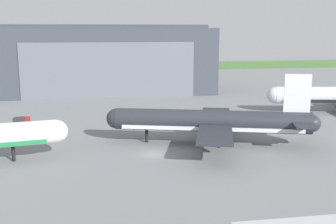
{
  "coord_description": "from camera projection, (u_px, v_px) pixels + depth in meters",
  "views": [
    {
      "loc": [
        -9.06,
        -68.2,
        20.8
      ],
      "look_at": [
        5.15,
        15.45,
        4.27
      ],
      "focal_mm": 44.81,
      "sensor_mm": 36.0,
      "label": 1
    }
  ],
  "objects": [
    {
      "name": "ground_plane",
      "position": [
        153.0,
        155.0,
        71.46
      ],
      "size": [
        440.0,
        440.0,
        0.0
      ],
      "primitive_type": "plane",
      "color": "slate"
    },
    {
      "name": "grass_field_strip",
      "position": [
        112.0,
        67.0,
        244.93
      ],
      "size": [
        440.0,
        56.0,
        0.08
      ],
      "primitive_type": "cube",
      "color": "#4B773B",
      "rests_on": "ground_plane"
    },
    {
      "name": "maintenance_hangar",
      "position": [
        107.0,
        59.0,
        145.83
      ],
      "size": [
        70.03,
        35.99,
        22.8
      ],
      "color": "#383D47",
      "rests_on": "ground_plane"
    },
    {
      "name": "airliner_near_right",
      "position": [
        211.0,
        122.0,
        77.09
      ],
      "size": [
        37.81,
        29.96,
        13.27
      ],
      "color": "#282B33",
      "rests_on": "ground_plane"
    },
    {
      "name": "ops_van",
      "position": [
        21.0,
        121.0,
        92.5
      ],
      "size": [
        3.35,
        4.77,
        2.16
      ],
      "color": "#2D2D33",
      "rests_on": "ground_plane"
    }
  ]
}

